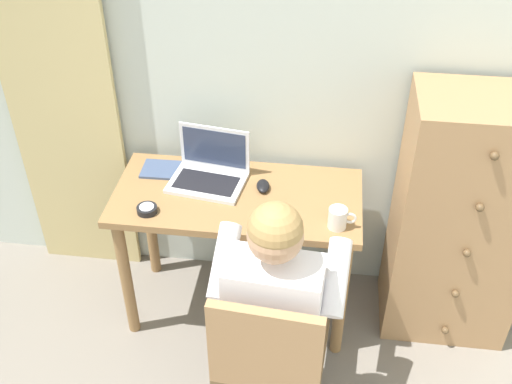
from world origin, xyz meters
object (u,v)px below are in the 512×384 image
Objects in this scene: computer_mouse at (263,186)px; notebook_pad at (164,170)px; chair at (270,357)px; person_seated at (278,292)px; laptop at (210,170)px; desk_clock at (147,209)px; coffee_mug at (338,218)px; desk at (238,216)px; dresser at (460,221)px.

computer_mouse is 0.48× the size of notebook_pad.
person_seated is (0.01, 0.18, 0.18)m from chair.
computer_mouse is 0.50m from notebook_pad.
laptop is 0.26m from computer_mouse.
computer_mouse reaches higher than desk_clock.
coffee_mug is at bearing 56.33° from person_seated.
laptop is (-0.14, 0.10, 0.18)m from desk.
chair is at bearing -114.40° from coffee_mug.
dresser reaches higher than chair.
dresser is at bearing -3.89° from notebook_pad.
desk_clock is 0.75× the size of coffee_mug.
laptop is 3.11× the size of coffee_mug.
notebook_pad is at bearing 159.54° from desk.
chair is (0.23, -0.68, -0.14)m from desk.
chair is at bearing -136.56° from dresser.
desk_clock is (-0.49, -0.23, -0.00)m from computer_mouse.
desk_clock is at bearing 152.41° from person_seated.
person_seated is at bearing -27.59° from desk_clock.
dresser is 1.47× the size of chair.
desk is at bearing 159.95° from coffee_mug.
desk_clock is (-0.37, -0.17, 0.14)m from desk.
laptop is at bearing 145.05° from desk.
person_seated reaches higher than laptop.
dresser is at bearing 4.38° from desk.
person_seated reaches higher than chair.
dresser reaches higher than person_seated.
computer_mouse is (0.26, -0.04, -0.04)m from laptop.
computer_mouse is 0.83× the size of coffee_mug.
computer_mouse is at bearing -9.40° from laptop.
person_seated is at bearing -57.15° from laptop.
desk is 9.44× the size of coffee_mug.
desk_clock is at bearing -90.73° from notebook_pad.
chair is 2.32× the size of laptop.
laptop is 4.14× the size of desk_clock.
chair is at bearing -39.87° from desk_clock.
coffee_mug reaches higher than computer_mouse.
notebook_pad is (-0.60, 0.82, 0.27)m from chair.
dresser is at bearing -7.16° from computer_mouse.
desk is 0.19m from computer_mouse.
notebook_pad is 1.75× the size of coffee_mug.
laptop reaches higher than coffee_mug.
coffee_mug is at bearing -41.48° from computer_mouse.
desk_clock is (-0.23, -0.28, -0.04)m from laptop.
dresser is 3.40× the size of laptop.
notebook_pad is (-0.49, 0.08, -0.01)m from computer_mouse.
dresser is 0.64m from coffee_mug.
dresser is 1.43m from desk_clock.
notebook_pad is at bearing 134.14° from person_seated.
desk_clock is at bearing -169.73° from dresser.
person_seated is 0.70m from desk_clock.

